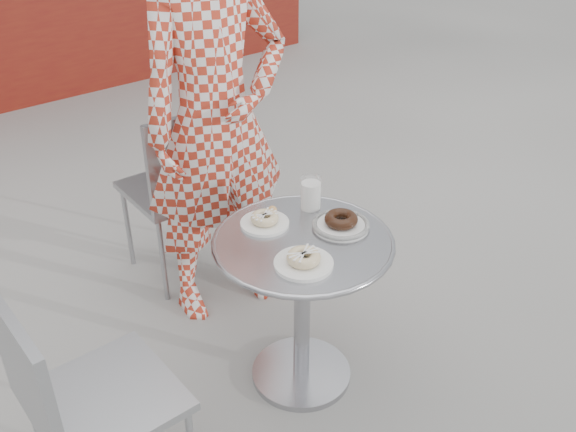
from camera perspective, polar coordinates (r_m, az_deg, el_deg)
ground at (r=2.74m, az=0.63°, el=-13.33°), size 60.00×60.00×0.00m
bistro_table at (r=2.38m, az=1.30°, el=-5.38°), size 0.66×0.66×0.67m
chair_far at (r=3.17m, az=-9.68°, el=-0.54°), size 0.44×0.44×0.90m
seated_person at (r=2.66m, az=-6.42°, el=8.36°), size 0.70×0.50×1.79m
plate_far at (r=2.37m, az=-2.05°, el=-0.34°), size 0.18×0.18×0.05m
plate_near at (r=2.15m, az=1.40°, el=-3.95°), size 0.20×0.20×0.05m
plate_checker at (r=2.36m, az=4.73°, el=-0.64°), size 0.21×0.21×0.06m
milk_cup at (r=2.45m, az=2.04°, el=1.97°), size 0.08×0.08×0.13m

